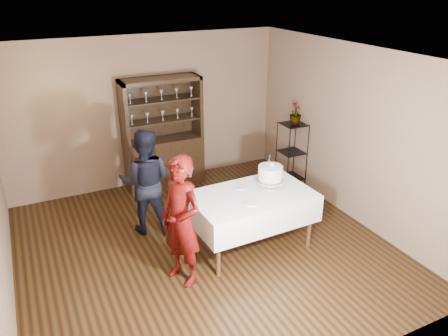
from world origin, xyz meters
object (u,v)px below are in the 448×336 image
at_px(woman, 181,221).
at_px(man, 146,182).
at_px(china_hutch, 164,151).
at_px(potted_plant, 296,113).
at_px(cake_table, 251,207).
at_px(cake, 270,174).
at_px(plant_etagere, 292,152).

distance_m(woman, man, 1.36).
relative_size(china_hutch, potted_plant, 5.24).
bearing_deg(cake_table, cake, 9.31).
distance_m(china_hutch, man, 1.63).
distance_m(man, cake, 1.83).
bearing_deg(potted_plant, woman, -148.49).
xyz_separation_m(plant_etagere, cake, (-1.34, -1.40, 0.40)).
xyz_separation_m(china_hutch, potted_plant, (2.10, -1.06, 0.71)).
xyz_separation_m(cake_table, potted_plant, (1.68, 1.45, 0.74)).
bearing_deg(potted_plant, china_hutch, 153.32).
bearing_deg(cake, woman, -167.22).
relative_size(china_hutch, cake, 3.80).
distance_m(china_hutch, plant_etagere, 2.33).
xyz_separation_m(man, potted_plant, (2.86, 0.37, 0.57)).
distance_m(cake_table, cake, 0.52).
xyz_separation_m(plant_etagere, woman, (-2.80, -1.74, 0.20)).
distance_m(woman, cake, 1.51).
xyz_separation_m(china_hutch, plant_etagere, (2.08, -1.05, -0.01)).
distance_m(cake, potted_plant, 1.98).
relative_size(plant_etagere, potted_plant, 3.14).
distance_m(cake_table, woman, 1.19).
bearing_deg(cake, china_hutch, 106.84).
bearing_deg(cake_table, china_hutch, 99.59).
bearing_deg(china_hutch, cake_table, -80.41).
relative_size(cake_table, woman, 1.00).
relative_size(cake_table, cake, 3.24).
relative_size(cake, potted_plant, 1.38).
bearing_deg(potted_plant, plant_etagere, 166.83).
bearing_deg(cake_table, plant_etagere, 41.33).
height_order(woman, potted_plant, woman).
height_order(cake, potted_plant, potted_plant).
bearing_deg(plant_etagere, china_hutch, 153.17).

